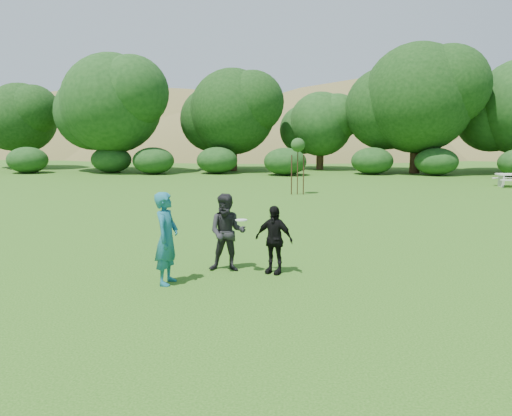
{
  "coord_description": "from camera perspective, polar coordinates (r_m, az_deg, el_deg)",
  "views": [
    {
      "loc": [
        1.13,
        -10.63,
        3.25
      ],
      "look_at": [
        0.0,
        3.0,
        1.1
      ],
      "focal_mm": 35.0,
      "sensor_mm": 36.0,
      "label": 1
    }
  ],
  "objects": [
    {
      "name": "sapling",
      "position": [
        25.24,
        4.81,
        7.01
      ],
      "size": [
        0.7,
        0.7,
        2.85
      ],
      "color": "#3A2316",
      "rests_on": "ground"
    },
    {
      "name": "frisbee",
      "position": [
        11.22,
        -1.69,
        -1.38
      ],
      "size": [
        0.27,
        0.27,
        0.04
      ],
      "color": "white",
      "rests_on": "ground"
    },
    {
      "name": "player_grey",
      "position": [
        11.53,
        -3.3,
        -2.82
      ],
      "size": [
        0.89,
        0.69,
        1.81
      ],
      "primitive_type": "imported",
      "rotation": [
        0.0,
        0.0,
        0.01
      ],
      "color": "black",
      "rests_on": "ground"
    },
    {
      "name": "ground",
      "position": [
        11.17,
        -1.28,
        -7.98
      ],
      "size": [
        120.0,
        120.0,
        0.0
      ],
      "primitive_type": "plane",
      "color": "#19470C",
      "rests_on": "ground"
    },
    {
      "name": "player_black",
      "position": [
        11.35,
        2.04,
        -3.62
      ],
      "size": [
        0.99,
        0.71,
        1.57
      ],
      "primitive_type": "imported",
      "rotation": [
        0.0,
        0.0,
        -0.39
      ],
      "color": "black",
      "rests_on": "ground"
    },
    {
      "name": "player_teal",
      "position": [
        10.7,
        -10.18,
        -3.43
      ],
      "size": [
        0.54,
        0.76,
        1.97
      ],
      "primitive_type": "imported",
      "rotation": [
        0.0,
        0.0,
        1.47
      ],
      "color": "#196073",
      "rests_on": "ground"
    },
    {
      "name": "hillside",
      "position": [
        80.55,
        3.44,
        -1.98
      ],
      "size": [
        150.0,
        72.0,
        52.0
      ],
      "color": "olive",
      "rests_on": "ground"
    },
    {
      "name": "tree_row",
      "position": [
        39.41,
        7.92,
        11.21
      ],
      "size": [
        53.92,
        10.38,
        9.62
      ],
      "color": "#3A2616",
      "rests_on": "ground"
    }
  ]
}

